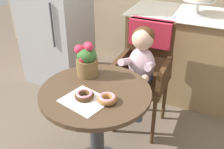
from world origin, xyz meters
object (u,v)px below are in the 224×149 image
(cafe_table, at_px, (96,117))
(refrigerator, at_px, (55,7))
(wicker_chair, at_px, (146,59))
(donut_front, at_px, (107,99))
(donut_mid, at_px, (84,95))
(flower_vase, at_px, (87,60))
(seated_child, at_px, (140,63))

(cafe_table, bearing_deg, refrigerator, 133.67)
(cafe_table, relative_size, wicker_chair, 0.75)
(donut_front, xyz_separation_m, donut_mid, (-0.14, -0.02, -0.00))
(donut_mid, bearing_deg, flower_vase, 115.06)
(refrigerator, bearing_deg, donut_front, -45.20)
(donut_front, height_order, refrigerator, refrigerator)
(cafe_table, height_order, donut_front, donut_front)
(donut_front, bearing_deg, refrigerator, 134.80)
(seated_child, xyz_separation_m, refrigerator, (-1.17, 0.55, 0.17))
(donut_mid, xyz_separation_m, flower_vase, (-0.12, 0.26, 0.09))
(refrigerator, bearing_deg, donut_mid, -49.44)
(cafe_table, distance_m, seated_child, 0.59)
(refrigerator, bearing_deg, flower_vase, -46.09)
(donut_mid, bearing_deg, seated_child, 78.18)
(cafe_table, xyz_separation_m, donut_front, (0.12, -0.08, 0.23))
(seated_child, distance_m, flower_vase, 0.50)
(seated_child, distance_m, donut_front, 0.64)
(seated_child, height_order, donut_front, seated_child)
(wicker_chair, height_order, donut_front, wicker_chair)
(wicker_chair, bearing_deg, flower_vase, -116.98)
(cafe_table, distance_m, donut_mid, 0.26)
(wicker_chair, bearing_deg, donut_mid, -101.51)
(donut_mid, bearing_deg, donut_front, 9.03)
(wicker_chair, height_order, donut_mid, wicker_chair)
(refrigerator, bearing_deg, cafe_table, -46.33)
(wicker_chair, relative_size, flower_vase, 3.90)
(cafe_table, relative_size, donut_mid, 5.99)
(wicker_chair, bearing_deg, donut_front, -91.52)
(seated_child, relative_size, refrigerator, 0.43)
(seated_child, height_order, donut_mid, seated_child)
(wicker_chair, xyz_separation_m, seated_child, (0.00, -0.16, 0.04))
(seated_child, bearing_deg, donut_front, -89.52)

